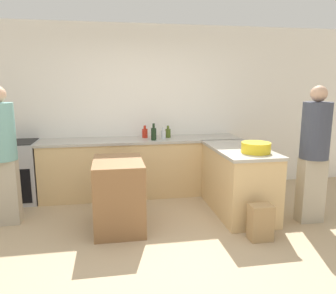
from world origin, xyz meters
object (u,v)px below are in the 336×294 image
Objects in this scene: vinegar_bottle_clear at (163,134)px; hot_sauce_bottle at (145,133)px; person_at_peninsula at (314,150)px; range_oven at (15,172)px; island_table at (119,194)px; mixing_bowl at (256,148)px; person_by_range at (3,151)px; olive_oil_bottle at (168,133)px; wine_bottle_dark at (154,134)px; paper_bag at (261,222)px.

hot_sauce_bottle is at bearing 146.34° from vinegar_bottle_clear.
range_oven is at bearing 159.85° from person_at_peninsula.
range_oven is 1.94m from island_table.
mixing_bowl is 0.21× the size of person_by_range.
wine_bottle_dark reaches higher than olive_oil_bottle.
island_table is 0.49× the size of person_by_range.
hot_sauce_bottle is at bearing 27.23° from person_by_range.
vinegar_bottle_clear is at bearing -33.66° from hot_sauce_bottle.
mixing_bowl reaches higher than island_table.
range_oven reaches higher than island_table.
person_at_peninsula is (1.97, -1.55, -0.04)m from hot_sauce_bottle.
person_by_range is at bearing -81.57° from range_oven.
range_oven is 2.41m from olive_oil_bottle.
person_by_range reaches higher than hot_sauce_bottle.
person_by_range is 4.17× the size of paper_bag.
wine_bottle_dark is at bearing -4.34° from range_oven.
range_oven is at bearing -177.10° from hot_sauce_bottle.
person_by_range is (0.13, -0.86, 0.49)m from range_oven.
person_by_range reaches higher than range_oven.
vinegar_bottle_clear is (-0.98, 1.23, 0.01)m from mixing_bowl.
range_oven is 4.68× the size of hot_sauce_bottle.
person_at_peninsula is 4.18× the size of paper_bag.
hot_sauce_bottle reaches higher than vinegar_bottle_clear.
person_at_peninsula reaches higher than vinegar_bottle_clear.
vinegar_bottle_clear is 2.09m from paper_bag.
wine_bottle_dark is (-0.26, -0.21, 0.03)m from olive_oil_bottle.
person_by_range is (-1.86, -0.96, -0.04)m from hot_sauce_bottle.
mixing_bowl is 1.63m from olive_oil_bottle.
person_at_peninsula is at bearing -43.23° from olive_oil_bottle.
olive_oil_bottle is 2.17m from paper_bag.
vinegar_bottle_clear reaches higher than paper_bag.
mixing_bowl is 1.86× the size of hot_sauce_bottle.
wine_bottle_dark reaches higher than paper_bag.
olive_oil_bottle is 0.16m from vinegar_bottle_clear.
range_oven is 3.53m from mixing_bowl.
person_at_peninsula reaches higher than olive_oil_bottle.
paper_bag is at bearing -30.66° from range_oven.
olive_oil_bottle reaches higher than vinegar_bottle_clear.
person_by_range is at bearing 161.75° from paper_bag.
island_table is 3.30× the size of wine_bottle_dark.
hot_sauce_bottle is 0.47× the size of paper_bag.
vinegar_bottle_clear is at bearing -2.07° from range_oven.
person_at_peninsula is at bearing -38.93° from vinegar_bottle_clear.
range_oven is at bearing 157.88° from mixing_bowl.
paper_bag is (1.11, -1.93, -0.78)m from hot_sauce_bottle.
person_by_range is (-1.39, 0.36, 0.52)m from island_table.
vinegar_bottle_clear reaches higher than island_table.
island_table is 1.51m from hot_sauce_bottle.
person_at_peninsula reaches higher than hot_sauce_bottle.
island_table is 4.72× the size of vinegar_bottle_clear.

